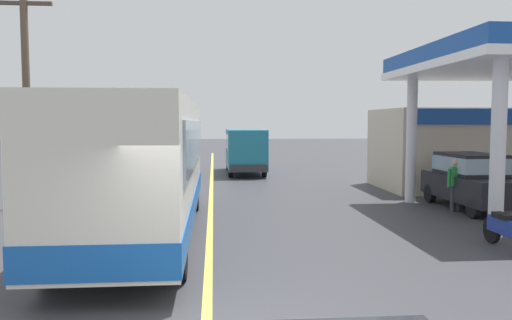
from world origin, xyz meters
The scene contains 9 objects.
ground centered at (0.00, 20.00, 0.00)m, with size 120.00×120.00×0.00m, color #38383D.
lane_divider_stripe centered at (0.00, 15.00, 0.00)m, with size 0.16×50.00×0.01m, color #D8CC4C.
coach_bus_main centered at (-1.63, 6.50, 1.72)m, with size 2.60×11.04×3.69m.
gas_station_roadside centered at (10.78, 12.29, 2.63)m, with size 9.10×11.95×5.10m.
car_at_pump centered at (8.53, 9.29, 1.01)m, with size 1.70×4.20×1.82m.
minibus_opposing_lane centered at (1.85, 21.47, 1.47)m, with size 2.04×6.13×2.44m.
motorcycle_parked_forecourt centered at (6.63, 4.17, 0.44)m, with size 0.55×1.80×0.92m.
pedestrian_near_pump centered at (7.78, 8.85, 0.93)m, with size 0.55×0.22×1.66m.
utility_pole_roadside centered at (-6.01, 10.77, 3.82)m, with size 1.80×0.24×7.29m.
Camera 1 is at (0.12, -6.30, 2.83)m, focal length 35.03 mm.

